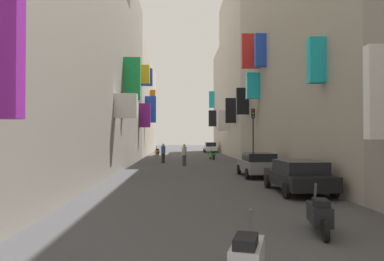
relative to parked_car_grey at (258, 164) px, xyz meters
The scene contains 17 objects.
ground_plane 12.07m from the parked_car_grey, 106.80° to the left, with size 140.00×140.00×0.00m, color #424244.
building_left_near 13.72m from the parked_car_grey, 155.91° to the right, with size 7.35×26.67×12.49m.
building_left_mid_a 18.92m from the parked_car_grey, 130.91° to the left, with size 7.21×10.05×15.81m.
building_left_mid_b 32.54m from the parked_car_grey, 111.01° to the left, with size 7.26×23.29×13.20m.
building_right_mid_a 10.21m from the parked_car_grey, 31.57° to the left, with size 7.35×23.70×18.96m.
building_right_mid_b 26.11m from the parked_car_grey, 79.26° to the left, with size 7.37×18.35×21.07m.
building_right_mid_c 38.21m from the parked_car_grey, 83.10° to the left, with size 7.18×8.57×15.87m.
parked_car_grey is the anchor object (origin of this frame).
parked_car_white 33.00m from the parked_car_grey, 89.69° to the left, with size 1.87×4.14×1.51m.
parked_car_black 6.11m from the parked_car_grey, 87.14° to the right, with size 2.00×4.31×1.34m.
scooter_silver 15.83m from the parked_car_grey, 103.16° to the right, with size 0.74×1.74×1.13m.
scooter_orange 25.75m from the parked_car_grey, 106.35° to the left, with size 0.67×1.77×1.13m.
scooter_black 12.40m from the parked_car_grey, 95.90° to the right, with size 0.65×1.88×1.13m.
scooter_green 16.10m from the parked_car_grey, 94.13° to the left, with size 0.60×1.78×1.13m.
pedestrian_crossing 12.78m from the parked_car_grey, 117.75° to the left, with size 0.39×0.39×1.73m.
pedestrian_near_left 9.36m from the parked_car_grey, 116.24° to the left, with size 0.46×0.46×1.74m.
traffic_light_near_corner 7.38m from the parked_car_grey, 80.51° to the left, with size 0.26×0.34×4.49m.
Camera 1 is at (-1.18, -2.45, 2.31)m, focal length 34.04 mm.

